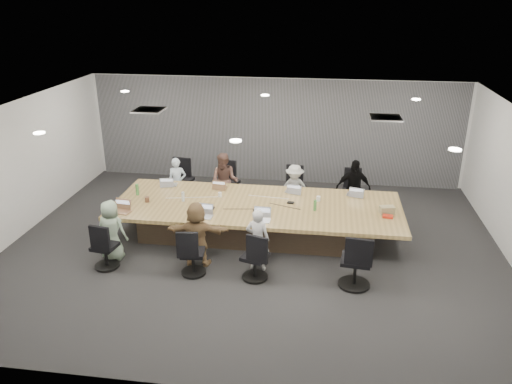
# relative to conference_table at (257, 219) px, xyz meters

# --- Properties ---
(floor) EXTENTS (10.00, 8.00, 0.00)m
(floor) POSITION_rel_conference_table_xyz_m (0.00, -0.50, -0.40)
(floor) COLOR #28292A
(floor) RESTS_ON ground
(ceiling) EXTENTS (10.00, 8.00, 0.00)m
(ceiling) POSITION_rel_conference_table_xyz_m (0.00, -0.50, 2.40)
(ceiling) COLOR white
(ceiling) RESTS_ON wall_back
(wall_back) EXTENTS (10.00, 0.00, 2.80)m
(wall_back) POSITION_rel_conference_table_xyz_m (0.00, 3.50, 1.00)
(wall_back) COLOR silver
(wall_back) RESTS_ON ground
(wall_front) EXTENTS (10.00, 0.00, 2.80)m
(wall_front) POSITION_rel_conference_table_xyz_m (0.00, -4.50, 1.00)
(wall_front) COLOR silver
(wall_front) RESTS_ON ground
(wall_left) EXTENTS (0.00, 8.00, 2.80)m
(wall_left) POSITION_rel_conference_table_xyz_m (-5.00, -0.50, 1.00)
(wall_left) COLOR silver
(wall_left) RESTS_ON ground
(curtain) EXTENTS (9.80, 0.04, 2.80)m
(curtain) POSITION_rel_conference_table_xyz_m (0.00, 3.42, 1.00)
(curtain) COLOR slate
(curtain) RESTS_ON ground
(conference_table) EXTENTS (6.00, 2.20, 0.74)m
(conference_table) POSITION_rel_conference_table_xyz_m (0.00, 0.00, 0.00)
(conference_table) COLOR #4B3A2B
(conference_table) RESTS_ON ground
(chair_0) EXTENTS (0.67, 0.67, 0.87)m
(chair_0) POSITION_rel_conference_table_xyz_m (-2.12, 1.70, 0.03)
(chair_0) COLOR black
(chair_0) RESTS_ON ground
(chair_1) EXTENTS (0.68, 0.68, 0.85)m
(chair_1) POSITION_rel_conference_table_xyz_m (-0.96, 1.70, 0.03)
(chair_1) COLOR black
(chair_1) RESTS_ON ground
(chair_2) EXTENTS (0.60, 0.60, 0.77)m
(chair_2) POSITION_rel_conference_table_xyz_m (0.70, 1.70, -0.02)
(chair_2) COLOR black
(chair_2) RESTS_ON ground
(chair_3) EXTENTS (0.52, 0.52, 0.76)m
(chair_3) POSITION_rel_conference_table_xyz_m (2.05, 1.70, -0.02)
(chair_3) COLOR black
(chair_3) RESTS_ON ground
(chair_4) EXTENTS (0.56, 0.56, 0.73)m
(chair_4) POSITION_rel_conference_table_xyz_m (-2.64, -1.70, -0.04)
(chair_4) COLOR black
(chair_4) RESTS_ON ground
(chair_5) EXTENTS (0.54, 0.54, 0.72)m
(chair_5) POSITION_rel_conference_table_xyz_m (-0.94, -1.70, -0.04)
(chair_5) COLOR black
(chair_5) RESTS_ON ground
(chair_6) EXTENTS (0.63, 0.63, 0.74)m
(chair_6) POSITION_rel_conference_table_xyz_m (0.21, -1.70, -0.03)
(chair_6) COLOR black
(chair_6) RESTS_ON ground
(chair_7) EXTENTS (0.65, 0.65, 0.88)m
(chair_7) POSITION_rel_conference_table_xyz_m (1.99, -1.70, 0.04)
(chair_7) COLOR black
(chair_7) RESTS_ON ground
(person_0) EXTENTS (0.49, 0.37, 1.20)m
(person_0) POSITION_rel_conference_table_xyz_m (-2.12, 1.35, 0.20)
(person_0) COLOR silver
(person_0) RESTS_ON ground
(laptop_0) EXTENTS (0.35, 0.27, 0.02)m
(laptop_0) POSITION_rel_conference_table_xyz_m (-2.12, 0.80, 0.35)
(laptop_0) COLOR #B2B2B7
(laptop_0) RESTS_ON conference_table
(person_1) EXTENTS (0.71, 0.58, 1.37)m
(person_1) POSITION_rel_conference_table_xyz_m (-0.96, 1.35, 0.29)
(person_1) COLOR brown
(person_1) RESTS_ON ground
(laptop_1) EXTENTS (0.33, 0.25, 0.02)m
(laptop_1) POSITION_rel_conference_table_xyz_m (-0.96, 0.80, 0.35)
(laptop_1) COLOR #8C6647
(laptop_1) RESTS_ON conference_table
(person_2) EXTENTS (0.82, 0.55, 1.17)m
(person_2) POSITION_rel_conference_table_xyz_m (0.70, 1.35, 0.19)
(person_2) COLOR #9EA19E
(person_2) RESTS_ON ground
(laptop_2) EXTENTS (0.37, 0.29, 0.02)m
(laptop_2) POSITION_rel_conference_table_xyz_m (0.70, 0.80, 0.35)
(laptop_2) COLOR #B2B2B7
(laptop_2) RESTS_ON conference_table
(person_3) EXTENTS (0.84, 0.44, 1.36)m
(person_3) POSITION_rel_conference_table_xyz_m (2.05, 1.35, 0.28)
(person_3) COLOR black
(person_3) RESTS_ON ground
(laptop_3) EXTENTS (0.35, 0.27, 0.02)m
(laptop_3) POSITION_rel_conference_table_xyz_m (2.05, 0.80, 0.35)
(laptop_3) COLOR #B2B2B7
(laptop_3) RESTS_ON conference_table
(person_4) EXTENTS (0.63, 0.45, 1.21)m
(person_4) POSITION_rel_conference_table_xyz_m (-2.64, -1.35, 0.20)
(person_4) COLOR #88A287
(person_4) RESTS_ON ground
(laptop_4) EXTENTS (0.38, 0.28, 0.02)m
(laptop_4) POSITION_rel_conference_table_xyz_m (-2.64, -0.80, 0.35)
(laptop_4) COLOR #8C6647
(laptop_4) RESTS_ON conference_table
(person_5) EXTENTS (1.21, 0.47, 1.28)m
(person_5) POSITION_rel_conference_table_xyz_m (-0.94, -1.35, 0.24)
(person_5) COLOR brown
(person_5) RESTS_ON ground
(laptop_5) EXTENTS (0.35, 0.26, 0.02)m
(laptop_5) POSITION_rel_conference_table_xyz_m (-0.94, -0.80, 0.35)
(laptop_5) COLOR #B2B2B7
(laptop_5) RESTS_ON conference_table
(person_6) EXTENTS (0.47, 0.33, 1.22)m
(person_6) POSITION_rel_conference_table_xyz_m (0.21, -1.35, 0.21)
(person_6) COLOR #B8B8BA
(person_6) RESTS_ON ground
(laptop_6) EXTENTS (0.34, 0.24, 0.02)m
(laptop_6) POSITION_rel_conference_table_xyz_m (0.21, -0.80, 0.35)
(laptop_6) COLOR #B2B2B7
(laptop_6) RESTS_ON conference_table
(bottle_green_left) EXTENTS (0.08, 0.08, 0.25)m
(bottle_green_left) POSITION_rel_conference_table_xyz_m (-2.65, 0.13, 0.46)
(bottle_green_left) COLOR #3D7C3A
(bottle_green_left) RESTS_ON conference_table
(bottle_green_right) EXTENTS (0.06, 0.06, 0.23)m
(bottle_green_right) POSITION_rel_conference_table_xyz_m (1.22, -0.16, 0.45)
(bottle_green_right) COLOR #3D7C3A
(bottle_green_right) RESTS_ON conference_table
(bottle_clear) EXTENTS (0.08, 0.08, 0.21)m
(bottle_clear) POSITION_rel_conference_table_xyz_m (-1.56, -0.07, 0.44)
(bottle_clear) COLOR silver
(bottle_clear) RESTS_ON conference_table
(cup_white_far) EXTENTS (0.10, 0.10, 0.10)m
(cup_white_far) POSITION_rel_conference_table_xyz_m (-0.84, 0.28, 0.39)
(cup_white_far) COLOR white
(cup_white_far) RESTS_ON conference_table
(cup_white_near) EXTENTS (0.10, 0.10, 0.11)m
(cup_white_near) POSITION_rel_conference_table_xyz_m (1.27, 0.35, 0.39)
(cup_white_near) COLOR white
(cup_white_near) RESTS_ON conference_table
(mug_brown) EXTENTS (0.12, 0.12, 0.11)m
(mug_brown) POSITION_rel_conference_table_xyz_m (-2.31, -0.22, 0.40)
(mug_brown) COLOR brown
(mug_brown) RESTS_ON conference_table
(mic_left) EXTENTS (0.15, 0.10, 0.03)m
(mic_left) POSITION_rel_conference_table_xyz_m (-0.90, -0.37, 0.35)
(mic_left) COLOR black
(mic_left) RESTS_ON conference_table
(mic_right) EXTENTS (0.15, 0.11, 0.03)m
(mic_right) POSITION_rel_conference_table_xyz_m (0.70, 0.14, 0.35)
(mic_right) COLOR black
(mic_right) RESTS_ON conference_table
(stapler) EXTENTS (0.16, 0.09, 0.06)m
(stapler) POSITION_rel_conference_table_xyz_m (0.07, -0.43, 0.37)
(stapler) COLOR black
(stapler) RESTS_ON conference_table
(canvas_bag) EXTENTS (0.32, 0.23, 0.15)m
(canvas_bag) POSITION_rel_conference_table_xyz_m (2.65, -0.11, 0.42)
(canvas_bag) COLOR #9A8D61
(canvas_bag) RESTS_ON conference_table
(snack_packet) EXTENTS (0.22, 0.16, 0.04)m
(snack_packet) POSITION_rel_conference_table_xyz_m (2.65, -0.30, 0.36)
(snack_packet) COLOR red
(snack_packet) RESTS_ON conference_table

